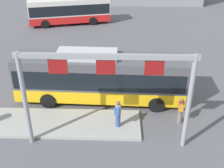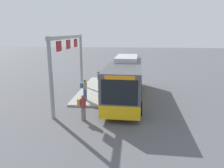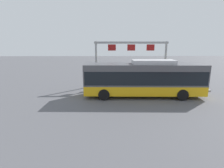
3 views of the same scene
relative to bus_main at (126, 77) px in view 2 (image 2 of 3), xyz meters
The scene contains 7 objects.
ground_plane 1.81m from the bus_main, ahead, with size 120.00×120.00×0.00m, color #56565B.
platform_curb 4.18m from the bus_main, 130.34° to the right, with size 10.00×2.80×0.16m, color #9E9E99.
bus_main is the anchor object (origin of this frame).
person_boarding 5.57m from the bus_main, 27.19° to the right, with size 0.42×0.58×1.67m.
person_waiting_near 3.51m from the bus_main, 68.96° to the right, with size 0.42×0.58×1.67m.
platform_sign_gantry 4.94m from the bus_main, 81.75° to the right, with size 8.52×0.24×5.20m.
trash_bin 7.26m from the bus_main, 153.76° to the right, with size 0.52×0.52×0.90m, color #2D5133.
Camera 2 is at (17.46, 0.53, 5.47)m, focal length 34.74 mm.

